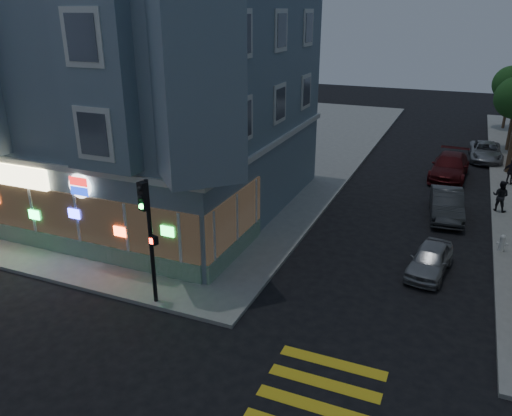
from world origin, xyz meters
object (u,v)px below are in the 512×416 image
Objects in this scene: parked_car_b at (447,204)px; parked_car_a at (430,260)px; parked_car_d at (486,152)px; pedestrian_b at (511,172)px; pedestrian_a at (501,196)px; fire_hydrant at (502,242)px; street_tree_far at (511,84)px; traffic_signal at (148,223)px; parked_car_c at (450,167)px.

parked_car_a is at bearing -98.22° from parked_car_b.
pedestrian_b is at bearing -79.20° from parked_car_d.
parked_car_b is (-2.48, -1.63, -0.25)m from pedestrian_a.
pedestrian_b is at bearing 85.88° from fire_hydrant.
street_tree_far is 29.89m from parked_car_a.
parked_car_b is at bearing 126.25° from fire_hydrant.
parked_car_b is 15.70m from traffic_signal.
parked_car_b is (0.22, 6.33, 0.12)m from parked_car_a.
traffic_signal is at bearing -116.30° from parked_car_d.
pedestrian_a is 5.87m from parked_car_c.
parked_car_a is (-2.70, -7.96, -0.38)m from pedestrian_a.
parked_car_a is 0.76× the size of parked_car_d.
street_tree_far is 16.89m from pedestrian_b.
parked_car_b is at bearing 52.28° from pedestrian_a.
fire_hydrant is at bearing 55.38° from parked_car_a.
street_tree_far reaches higher than fire_hydrant.
traffic_signal is 14.96m from fire_hydrant.
pedestrian_b is 5.66m from parked_car_d.
street_tree_far reaches higher than parked_car_b.
parked_car_c reaches higher than fire_hydrant.
street_tree_far reaches higher than pedestrian_a.
pedestrian_b is at bearing -1.70° from parked_car_c.
fire_hydrant is at bearing -71.89° from parked_car_c.
parked_car_d is (-1.50, -11.12, -3.31)m from street_tree_far.
pedestrian_a is at bearing 69.20° from traffic_signal.
street_tree_far is 21.75m from pedestrian_a.
parked_car_b is at bearing 83.16° from pedestrian_b.
traffic_signal is (-12.13, -19.20, 2.32)m from pedestrian_b.
traffic_signal is at bearing -136.20° from parked_car_a.
street_tree_far reaches higher than parked_car_a.
parked_car_a is (-3.60, -29.48, -3.35)m from street_tree_far.
pedestrian_b is (-0.19, -16.62, -3.03)m from street_tree_far.
parked_car_d is at bearing 74.96° from parked_car_b.
traffic_signal is at bearing -131.42° from parked_car_b.
pedestrian_b is 0.35× the size of parked_car_b.
parked_car_a is 6.33m from parked_car_b.
pedestrian_b reaches higher than fire_hydrant.
parked_car_a is 0.67× the size of parked_car_c.
pedestrian_a is 0.36× the size of parked_car_d.
fire_hydrant is at bearing 105.04° from pedestrian_b.
pedestrian_a is at bearing -89.34° from parked_car_d.
parked_car_a is at bearing 90.13° from pedestrian_a.
parked_car_d is 15.42m from fire_hydrant.
pedestrian_a reaches higher than parked_car_b.
traffic_signal is at bearing 76.87° from pedestrian_b.
parked_car_b is at bearing -101.49° from parked_car_d.
traffic_signal is (-12.32, -35.81, -0.72)m from street_tree_far.
parked_car_c reaches higher than parked_car_a.
pedestrian_b is 7.28m from parked_car_b.
traffic_signal reaches higher than parked_car_d.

